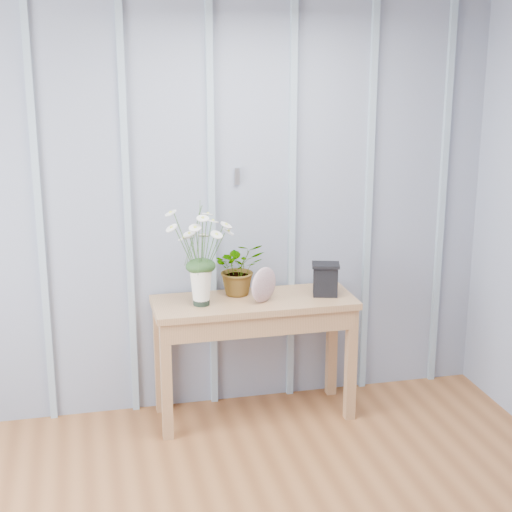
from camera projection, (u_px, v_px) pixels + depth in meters
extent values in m
cube|color=#858DA2|center=(170.00, 212.00, 4.65)|extent=(4.00, 0.01, 2.50)
cube|color=silver|center=(237.00, 176.00, 4.67)|extent=(0.03, 0.01, 0.10)
cube|color=#8BA2B2|center=(39.00, 219.00, 4.48)|extent=(0.04, 0.03, 2.50)
cube|color=#8BA2B2|center=(128.00, 214.00, 4.59)|extent=(0.04, 0.03, 2.50)
cube|color=#8BA2B2|center=(212.00, 210.00, 4.70)|extent=(0.04, 0.03, 2.50)
cube|color=#8BA2B2|center=(292.00, 206.00, 4.81)|extent=(0.04, 0.03, 2.50)
cube|color=#8BA2B2|center=(369.00, 203.00, 4.91)|extent=(0.04, 0.03, 2.50)
cube|color=#8BA2B2|center=(442.00, 199.00, 5.02)|extent=(0.04, 0.03, 2.50)
cube|color=#9B7149|center=(254.00, 302.00, 4.65)|extent=(1.20, 0.45, 0.04)
cube|color=#9B7149|center=(254.00, 315.00, 4.68)|extent=(1.13, 0.42, 0.12)
cube|color=#9B7149|center=(166.00, 382.00, 4.46)|extent=(0.06, 0.06, 0.71)
cube|color=#9B7149|center=(351.00, 364.00, 4.71)|extent=(0.06, 0.06, 0.71)
cube|color=#9B7149|center=(159.00, 358.00, 4.80)|extent=(0.06, 0.06, 0.71)
cube|color=#9B7149|center=(332.00, 342.00, 5.04)|extent=(0.06, 0.06, 0.71)
cylinder|color=black|center=(201.00, 300.00, 4.54)|extent=(0.10, 0.10, 0.06)
cone|color=white|center=(201.00, 285.00, 4.52)|extent=(0.14, 0.14, 0.22)
ellipsoid|color=#1D3E1A|center=(201.00, 266.00, 4.49)|extent=(0.18, 0.14, 0.09)
imported|color=#1D3E1A|center=(239.00, 268.00, 4.70)|extent=(0.30, 0.26, 0.33)
ellipsoid|color=#844A61|center=(264.00, 285.00, 4.57)|extent=(0.20, 0.17, 0.21)
cube|color=black|center=(325.00, 281.00, 4.70)|extent=(0.17, 0.14, 0.18)
cube|color=black|center=(326.00, 265.00, 4.67)|extent=(0.19, 0.17, 0.02)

